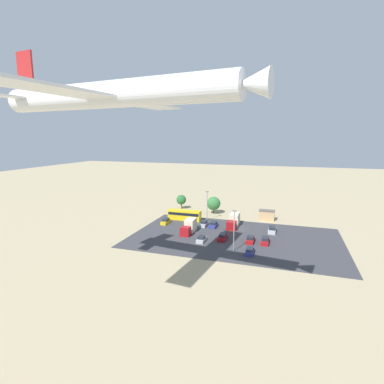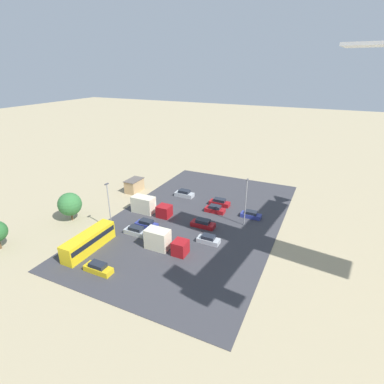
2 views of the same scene
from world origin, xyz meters
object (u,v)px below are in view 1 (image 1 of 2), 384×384
at_px(airplane, 116,94).
at_px(parked_car_0, 166,221).
at_px(parked_car_4, 272,230).
at_px(parked_car_5, 213,225).
at_px(parked_car_1, 250,240).
at_px(parked_car_8, 204,224).
at_px(parked_car_3, 250,251).
at_px(parked_car_7, 223,237).
at_px(parked_car_2, 201,239).
at_px(parked_truck_1, 189,227).
at_px(parked_truck_0, 234,221).
at_px(shed_building, 267,215).
at_px(parked_car_6, 265,241).
at_px(bus, 185,215).

bearing_deg(airplane, parked_car_0, -157.36).
xyz_separation_m(parked_car_4, airplane, (19.23, 46.60, 31.40)).
xyz_separation_m(parked_car_0, parked_car_5, (-14.91, -0.97, -0.00)).
distance_m(parked_car_1, parked_car_8, 18.14).
distance_m(parked_car_0, parked_car_3, 32.37).
xyz_separation_m(parked_car_4, parked_car_7, (11.90, 10.07, -0.02)).
height_order(parked_car_1, parked_car_2, parked_car_1).
xyz_separation_m(parked_car_0, parked_truck_1, (-9.66, 6.08, 0.95)).
height_order(parked_car_5, parked_car_7, parked_car_5).
bearing_deg(airplane, parked_truck_0, 178.15).
relative_size(parked_car_1, parked_car_5, 0.97).
height_order(shed_building, parked_car_0, shed_building).
bearing_deg(parked_truck_0, parked_car_6, 129.60).
bearing_deg(parked_car_5, parked_car_6, 148.98).
bearing_deg(parked_car_2, parked_car_5, -89.56).
xyz_separation_m(parked_car_5, airplane, (2.36, 46.49, 31.41)).
distance_m(parked_car_0, parked_truck_0, 20.81).
relative_size(parked_car_1, parked_car_2, 1.06).
height_order(parked_car_0, parked_car_4, parked_car_4).
xyz_separation_m(parked_car_3, airplane, (15.28, 28.98, 31.48)).
distance_m(shed_building, parked_car_8, 21.68).
bearing_deg(parked_car_7, parked_car_3, 136.49).
relative_size(shed_building, parked_car_6, 1.08).
height_order(parked_car_1, parked_car_5, parked_car_5).
relative_size(parked_car_8, airplane, 0.11).
bearing_deg(parked_car_5, parked_car_7, 116.48).
relative_size(parked_car_7, airplane, 0.12).
relative_size(shed_building, parked_truck_1, 0.65).
xyz_separation_m(parked_car_1, airplane, (14.42, 36.73, 31.43)).
height_order(shed_building, parked_car_2, shed_building).
xyz_separation_m(bus, parked_truck_0, (-16.28, 1.74, -0.11)).
bearing_deg(parked_car_4, parked_car_1, 64.04).
bearing_deg(parked_car_6, parked_car_7, 2.67).
relative_size(parked_car_2, parked_car_5, 0.92).
xyz_separation_m(parked_car_3, parked_car_6, (-2.81, -8.05, 0.07)).
distance_m(parked_car_1, parked_truck_0, 14.25).
xyz_separation_m(parked_car_7, parked_car_8, (7.99, -10.26, -0.01)).
height_order(parked_car_0, parked_car_8, parked_car_0).
bearing_deg(parked_car_0, shed_building, 25.57).
bearing_deg(shed_building, parked_car_2, 61.29).
relative_size(bus, parked_car_5, 2.39).
bearing_deg(parked_car_4, bus, -9.26).
height_order(parked_car_3, parked_car_7, parked_car_7).
xyz_separation_m(parked_car_4, parked_car_6, (1.14, 9.57, -0.01)).
distance_m(bus, parked_car_6, 30.00).
relative_size(parked_car_5, parked_truck_0, 0.50).
bearing_deg(parked_truck_0, parked_car_2, 71.28).
bearing_deg(parked_car_5, shed_building, -137.86).
bearing_deg(parked_car_8, shed_building, -143.86).
bearing_deg(parked_car_3, parked_car_5, 126.41).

